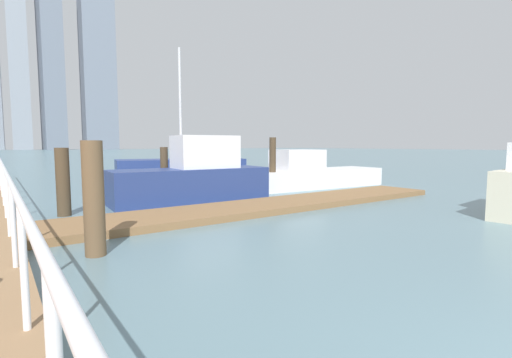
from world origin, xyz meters
TOP-DOWN VIEW (x-y plane):
  - ground_plane at (0.00, 20.00)m, footprint 300.00×300.00m
  - floating_dock at (3.32, 8.97)m, footprint 13.64×2.00m
  - boardwalk_railing at (-3.15, 10.36)m, footprint 0.06×28.69m
  - dock_piling_0 at (-1.94, 6.94)m, footprint 0.35×0.35m
  - dock_piling_1 at (-1.82, 11.27)m, footprint 0.35×0.35m
  - dock_piling_2 at (2.87, 12.22)m, footprint 0.25×0.25m
  - dock_piling_3 at (1.64, 12.86)m, footprint 0.27×0.27m
  - dock_piling_5 at (5.90, 12.05)m, footprint 0.27×0.27m
  - moored_boat_0 at (2.20, 11.60)m, footprint 5.33×1.90m
  - moored_boat_1 at (8.38, 12.33)m, footprint 6.68×2.27m
  - moored_boat_3 at (4.15, 16.59)m, footprint 6.15×3.18m
  - skyline_tower_3 at (6.01, 166.41)m, footprint 6.75×9.49m
  - skyline_tower_4 at (16.41, 163.87)m, footprint 7.81×12.90m
  - skyline_tower_5 at (33.38, 164.40)m, footprint 12.95×14.13m

SIDE VIEW (x-z plane):
  - ground_plane at x=0.00m, z-range 0.00..0.00m
  - floating_dock at x=3.32m, z-range 0.00..0.18m
  - moored_boat_1 at x=8.38m, z-range -0.26..1.44m
  - dock_piling_2 at x=2.87m, z-range 0.00..1.54m
  - moored_boat_0 at x=2.20m, z-range -0.29..1.93m
  - moored_boat_3 at x=4.15m, z-range -2.36..4.03m
  - dock_piling_3 at x=1.64m, z-range 0.00..1.83m
  - dock_piling_1 at x=-1.82m, z-range 0.00..1.84m
  - dock_piling_0 at x=-1.94m, z-range 0.00..1.99m
  - dock_piling_5 at x=5.90m, z-range 0.00..2.21m
  - boardwalk_railing at x=-3.15m, z-range 0.72..1.80m
  - skyline_tower_3 at x=6.01m, z-range 0.00..65.40m
  - skyline_tower_4 at x=16.41m, z-range 0.00..69.80m
  - skyline_tower_5 at x=33.38m, z-range 0.00..84.72m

